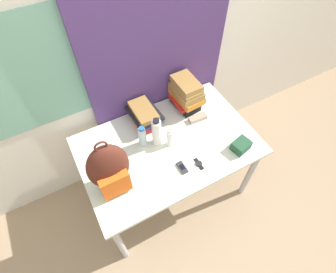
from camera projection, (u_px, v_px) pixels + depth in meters
ground_plane at (191, 226)px, 2.34m from camera, size 12.00×12.00×0.00m
wall_back at (132, 50)px, 1.82m from camera, size 6.00×0.06×2.50m
curtain_blue at (158, 47)px, 1.84m from camera, size 1.12×0.04×2.50m
desk at (168, 150)px, 2.03m from camera, size 1.31×0.85×0.74m
backpack at (109, 169)px, 1.61m from camera, size 0.27×0.19×0.48m
book_stack_left at (145, 115)px, 2.03m from camera, size 0.23×0.28×0.16m
book_stack_center at (186, 94)px, 2.09m from camera, size 0.22×0.29×0.27m
water_bottle at (142, 137)px, 1.89m from camera, size 0.06×0.06×0.19m
sports_bottle at (157, 132)px, 1.87m from camera, size 0.07×0.07×0.26m
sunscreen_bottle at (170, 138)px, 1.90m from camera, size 0.05×0.05×0.17m
cell_phone at (182, 168)px, 1.84m from camera, size 0.05×0.10×0.02m
sunglasses_case at (198, 118)px, 2.09m from camera, size 0.15×0.06×0.04m
camera_pouch at (241, 146)px, 1.91m from camera, size 0.15×0.13×0.08m
wristwatch at (199, 164)px, 1.86m from camera, size 0.05×0.10×0.01m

